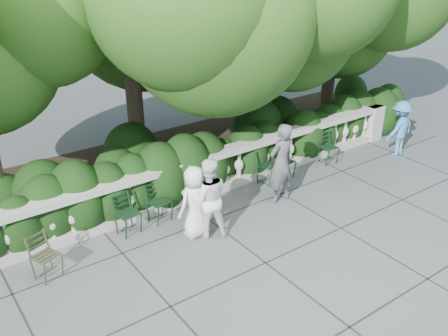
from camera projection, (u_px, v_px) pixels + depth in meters
ground at (253, 230)px, 10.09m from camera, size 90.00×90.00×0.00m
balustrade at (203, 176)px, 11.19m from camera, size 12.00×0.44×1.00m
shrub_hedge at (177, 176)px, 12.28m from camera, size 15.00×2.60×1.70m
tree_canopy at (192, 5)px, 11.06m from camera, size 15.04×6.52×6.78m
chair_b at (165, 223)px, 10.32m from camera, size 0.51×0.54×0.84m
chair_c at (134, 236)px, 9.90m from camera, size 0.51×0.55×0.84m
chair_d at (272, 183)px, 11.94m from camera, size 0.61×0.63×0.84m
chair_e at (288, 180)px, 12.07m from camera, size 0.50×0.54×0.84m
chair_f at (331, 165)px, 12.85m from camera, size 0.47×0.50×0.84m
chair_weathered at (55, 280)px, 8.67m from camera, size 0.57×0.60×0.84m
person_businessman at (195, 202)px, 9.63m from camera, size 0.79×0.58×1.49m
person_woman_grey at (281, 163)px, 10.81m from camera, size 0.68×0.47×1.81m
person_casual_man at (208, 198)px, 9.60m from camera, size 0.98×0.89×1.64m
person_older_blue at (400, 128)px, 13.12m from camera, size 0.99×0.59×1.50m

